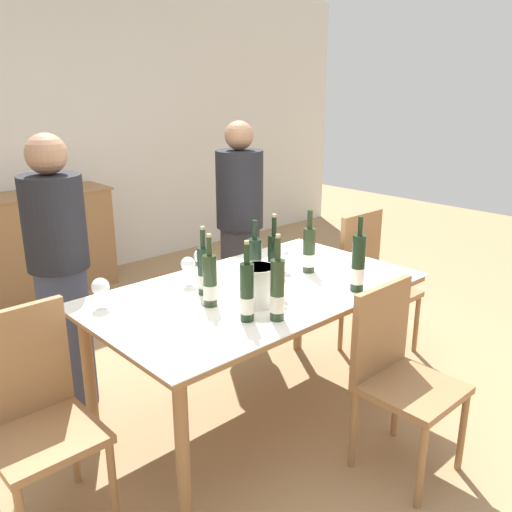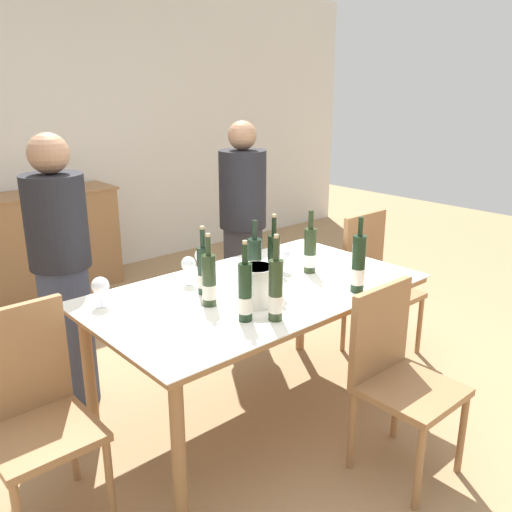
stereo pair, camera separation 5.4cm
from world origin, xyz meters
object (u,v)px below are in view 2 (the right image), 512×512
at_px(sideboard_cabinet, 33,245).
at_px(person_host, 62,277).
at_px(wine_bottle_0, 274,264).
at_px(wine_glass_2, 100,287).
at_px(wine_glass_3, 202,257).
at_px(wine_bottle_2, 204,271).
at_px(chair_near_front, 396,368).
at_px(wine_bottle_3, 254,265).
at_px(wine_bottle_7, 276,291).
at_px(chair_left_end, 32,405).
at_px(wine_glass_4, 284,255).
at_px(person_guest_left, 243,234).
at_px(wine_glass_0, 280,263).
at_px(wine_glass_1, 188,265).
at_px(chair_right_end, 374,276).
at_px(wine_bottle_1, 310,251).
at_px(dining_table, 256,301).
at_px(wine_bottle_5, 358,266).
at_px(ice_bucket, 256,285).
at_px(wine_bottle_6, 245,293).

xyz_separation_m(sideboard_cabinet, person_host, (-0.48, -1.88, 0.33)).
bearing_deg(wine_bottle_0, wine_glass_2, 152.66).
distance_m(wine_bottle_0, wine_glass_2, 0.87).
xyz_separation_m(sideboard_cabinet, wine_glass_3, (0.12, -2.36, 0.43)).
relative_size(wine_bottle_2, chair_near_front, 0.39).
relative_size(wine_bottle_2, wine_bottle_3, 0.96).
bearing_deg(chair_near_front, wine_bottle_7, 139.50).
bearing_deg(chair_left_end, wine_glass_4, 0.18).
bearing_deg(wine_glass_4, wine_glass_2, 167.47).
bearing_deg(wine_glass_3, person_guest_left, 34.59).
xyz_separation_m(wine_glass_0, chair_near_front, (0.03, -0.77, -0.34)).
relative_size(wine_glass_1, chair_right_end, 0.16).
relative_size(wine_bottle_1, wine_glass_4, 2.54).
xyz_separation_m(dining_table, wine_glass_4, (0.30, 0.09, 0.17)).
height_order(wine_bottle_7, chair_near_front, wine_bottle_7).
bearing_deg(dining_table, wine_bottle_7, -119.04).
xyz_separation_m(wine_bottle_0, person_host, (-0.75, 0.91, -0.13)).
xyz_separation_m(sideboard_cabinet, wine_bottle_1, (0.62, -2.72, 0.45)).
distance_m(wine_glass_0, wine_glass_2, 0.97).
distance_m(wine_bottle_0, chair_left_end, 1.30).
bearing_deg(person_guest_left, chair_right_end, -54.55).
distance_m(wine_bottle_0, wine_glass_1, 0.46).
bearing_deg(wine_bottle_2, wine_bottle_7, -84.37).
bearing_deg(wine_bottle_2, chair_left_end, -177.73).
xyz_separation_m(chair_near_front, person_guest_left, (0.39, 1.58, 0.27)).
height_order(sideboard_cabinet, wine_bottle_3, wine_bottle_3).
distance_m(wine_bottle_7, wine_glass_2, 0.85).
bearing_deg(wine_bottle_7, wine_bottle_0, 47.93).
height_order(wine_bottle_1, wine_glass_1, wine_bottle_1).
relative_size(wine_bottle_5, person_host, 0.25).
bearing_deg(wine_bottle_5, person_guest_left, 77.81).
bearing_deg(wine_glass_4, chair_left_end, -179.82).
relative_size(ice_bucket, wine_bottle_1, 0.54).
height_order(wine_glass_2, wine_glass_4, wine_glass_2).
relative_size(wine_glass_2, chair_near_front, 0.16).
bearing_deg(wine_bottle_6, wine_bottle_7, -39.09).
height_order(wine_glass_0, chair_left_end, chair_left_end).
xyz_separation_m(chair_near_front, person_host, (-0.94, 1.57, 0.27)).
xyz_separation_m(wine_glass_1, chair_near_front, (0.47, -1.03, -0.37)).
distance_m(wine_bottle_6, person_host, 1.18).
bearing_deg(wine_glass_3, wine_bottle_2, -124.09).
height_order(person_host, person_guest_left, person_guest_left).
bearing_deg(wine_bottle_6, wine_bottle_1, 20.18).
height_order(chair_near_front, chair_right_end, chair_right_end).
height_order(wine_glass_3, wine_glass_4, wine_glass_3).
bearing_deg(chair_near_front, wine_glass_3, 107.21).
bearing_deg(wine_bottle_1, chair_right_end, 7.52).
xyz_separation_m(sideboard_cabinet, wine_bottle_7, (0.02, -3.06, 0.46)).
relative_size(sideboard_cabinet, chair_left_end, 1.60).
height_order(wine_glass_1, chair_near_front, wine_glass_1).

